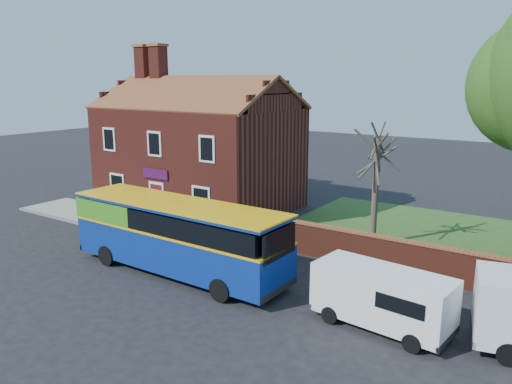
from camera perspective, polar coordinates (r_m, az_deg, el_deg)
The scene contains 7 objects.
ground at distance 21.39m, azimuth -12.03°, elevation -10.43°, with size 120.00×120.00×0.00m, color black.
pavement at distance 29.92m, azimuth -13.50°, elevation -3.63°, with size 18.00×3.50×0.12m, color gray.
kerb at distance 28.82m, azimuth -16.06°, elevation -4.39°, with size 18.00×0.15×0.14m, color slate.
shop_building at distance 33.25m, azimuth -6.53°, elevation 4.19°, with size 12.30×8.13×10.50m.
bus at distance 22.13m, azimuth -9.53°, elevation -4.55°, with size 10.49×2.85×3.18m.
van_near at distance 17.78m, azimuth 14.28°, elevation -11.47°, with size 4.83×2.34×2.04m.
bare_tree at distance 25.63m, azimuth 13.49°, elevation 0.60°, with size 2.25×2.68×6.00m.
Camera 1 is at (14.39, -13.47, 8.32)m, focal length 35.00 mm.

